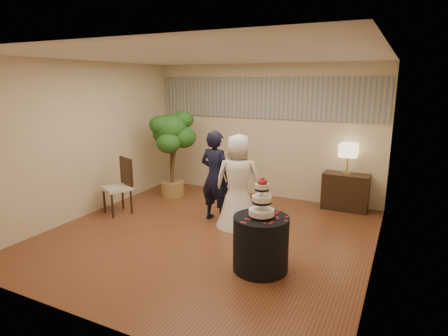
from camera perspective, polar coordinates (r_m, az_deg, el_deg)
The scene contains 15 objects.
floor at distance 6.19m, azimuth -2.51°, elevation -10.19°, with size 5.00×5.00×0.00m, color brown.
ceiling at distance 5.69m, azimuth -2.80°, elevation 16.67°, with size 5.00×5.00×0.00m, color white.
wall_back at distance 8.03m, azimuth 6.03°, elevation 5.56°, with size 5.00×0.06×2.80m, color beige.
wall_front at distance 3.84m, azimuth -20.98°, elevation -3.57°, with size 5.00×0.06×2.80m, color beige.
wall_left at distance 7.31m, azimuth -20.14°, elevation 4.09°, with size 0.06×5.00×2.80m, color beige.
wall_right at distance 5.09m, azimuth 22.85°, elevation 0.21°, with size 0.06×5.00×2.80m, color beige.
mural_border at distance 7.95m, azimuth 6.10°, elevation 10.55°, with size 4.90×0.02×0.85m, color gray.
groom at distance 6.59m, azimuth -1.33°, elevation -1.25°, with size 0.59×0.39×1.62m, color black.
bride at distance 6.35m, azimuth 2.16°, elevation -1.92°, with size 0.78×0.76×1.60m, color white.
cake_table at distance 5.03m, azimuth 5.62°, elevation -11.37°, with size 0.73×0.73×0.74m, color black.
wedding_cake at distance 4.80m, azimuth 5.79°, elevation -4.48°, with size 0.34×0.34×0.53m, color white, non-canonical shape.
console at distance 7.62m, azimuth 17.99°, elevation -3.46°, with size 0.86×0.38×0.71m, color black.
table_lamp at distance 7.47m, azimuth 18.34°, elevation 1.30°, with size 0.32×0.32×0.58m, color #CAB685, non-canonical shape.
ficus_tree at distance 8.05m, azimuth -8.00°, elevation 2.18°, with size 0.89×0.89×1.87m, color #255D1D, non-canonical shape.
side_chair at distance 7.27m, azimuth -16.03°, elevation -2.73°, with size 0.48×0.50×1.05m, color black, non-canonical shape.
Camera 1 is at (2.75, -4.97, 2.45)m, focal length 30.00 mm.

